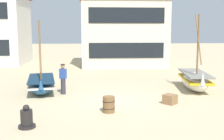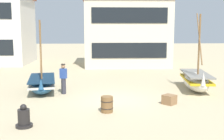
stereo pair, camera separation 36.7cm
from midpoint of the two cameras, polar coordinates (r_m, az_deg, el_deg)
ground_plane at (r=14.24m, az=0.94°, el=-6.16°), size 120.00×120.00×0.00m
fishing_boat_near_left at (r=16.48m, az=-13.51°, el=-2.73°), size 1.99×3.85×4.08m
fishing_boat_centre_large at (r=17.26m, az=17.40°, el=-2.05°), size 1.83×3.94×4.51m
fisherman_by_hull at (r=15.62m, az=-9.26°, el=-1.86°), size 0.41×0.32×1.68m
capstan_winch at (r=10.76m, az=-16.68°, el=-9.44°), size 0.62×0.62×0.86m
wooden_barrel at (r=12.09m, az=-0.17°, el=-7.05°), size 0.56×0.56×0.70m
cargo_crate at (r=13.71m, az=12.42°, el=-5.94°), size 0.77×0.77×0.45m
harbor_building_main at (r=28.14m, az=3.30°, el=7.65°), size 8.39×6.41×6.52m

